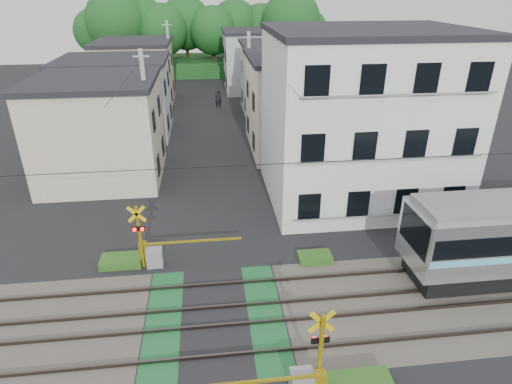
{
  "coord_description": "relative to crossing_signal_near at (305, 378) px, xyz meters",
  "views": [
    {
      "loc": [
        0.08,
        -12.39,
        11.21
      ],
      "look_at": [
        2.14,
        5.0,
        2.69
      ],
      "focal_mm": 30.0,
      "sensor_mm": 36.0,
      "label": 1
    }
  ],
  "objects": [
    {
      "name": "catenary",
      "position": [
        3.41,
        3.69,
        2.98
      ],
      "size": [
        60.0,
        5.04,
        7.0
      ],
      "color": "#2D2D33",
      "rests_on": "ground"
    },
    {
      "name": "track_bed",
      "position": [
        -2.59,
        3.65,
        -0.67
      ],
      "size": [
        120.0,
        120.0,
        0.14
      ],
      "color": "#47423A",
      "rests_on": "ground"
    },
    {
      "name": "ground",
      "position": [
        -2.59,
        3.65,
        -0.71
      ],
      "size": [
        120.0,
        120.0,
        0.0
      ],
      "primitive_type": "plane",
      "color": "black"
    },
    {
      "name": "tree_hill",
      "position": [
        -2.81,
        52.15,
        4.52
      ],
      "size": [
        40.0,
        12.56,
        10.94
      ],
      "color": "#1A4F1D",
      "rests_on": "ground"
    },
    {
      "name": "crossing_signal_far",
      "position": [
        -5.17,
        7.31,
        0.0
      ],
      "size": [
        4.74,
        0.65,
        3.09
      ],
      "color": "yellow",
      "rests_on": "ground"
    },
    {
      "name": "crossing_signal_near",
      "position": [
        0.0,
        0.0,
        0.0
      ],
      "size": [
        4.74,
        0.65,
        3.09
      ],
      "color": "yellow",
      "rests_on": "ground"
    },
    {
      "name": "houses_row",
      "position": [
        -2.33,
        29.57,
        2.53
      ],
      "size": [
        22.07,
        31.35,
        6.8
      ],
      "color": "beige",
      "rests_on": "ground"
    },
    {
      "name": "apartment_block",
      "position": [
        5.91,
        13.15,
        3.94
      ],
      "size": [
        10.2,
        8.36,
        9.3
      ],
      "color": "white",
      "rests_on": "ground"
    },
    {
      "name": "weed_patches",
      "position": [
        -0.83,
        3.56,
        -0.53
      ],
      "size": [
        10.25,
        8.8,
        0.4
      ],
      "color": "#2D5E1E",
      "rests_on": "ground"
    },
    {
      "name": "utility_poles",
      "position": [
        -3.64,
        26.66,
        3.37
      ],
      "size": [
        7.9,
        42.0,
        8.0
      ],
      "color": "#A5A5A0",
      "rests_on": "ground"
    },
    {
      "name": "pedestrian",
      "position": [
        -1.25,
        34.0,
        0.17
      ],
      "size": [
        0.68,
        0.48,
        1.76
      ],
      "primitive_type": "imported",
      "rotation": [
        0.0,
        0.0,
        3.24
      ],
      "color": "black",
      "rests_on": "ground"
    }
  ]
}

